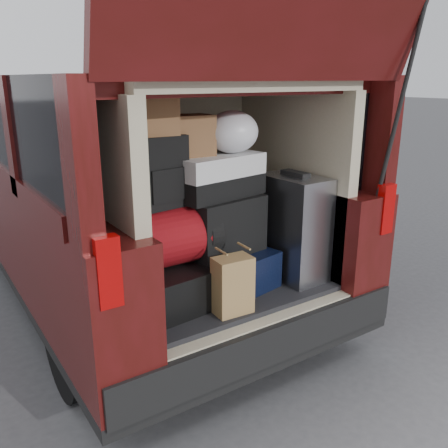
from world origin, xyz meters
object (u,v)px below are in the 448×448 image
Objects in this scene: navy_hardshell at (227,267)px; kraft_bag at (233,285)px; black_hardshell at (164,282)px; black_soft_case at (223,225)px; twotone_duffel at (216,176)px; silver_roller at (293,227)px; backpack at (160,172)px; red_duffel at (170,236)px.

navy_hardshell is 1.63× the size of kraft_bag.
navy_hardshell is at bearing -6.45° from black_hardshell.
kraft_bag is 0.68× the size of black_soft_case.
kraft_bag is at bearing -119.47° from twotone_duffel.
silver_roller is 1.40× the size of black_soft_case.
backpack is 0.37m from twotone_duffel.
black_soft_case is 0.86× the size of twotone_duffel.
black_soft_case is at bearing 0.54° from red_duffel.
kraft_bag is (-0.19, -0.32, 0.05)m from navy_hardshell.
black_hardshell is at bearing 168.48° from navy_hardshell.
twotone_duffel is at bearing 73.79° from kraft_bag.
kraft_bag is (0.24, -0.33, 0.04)m from black_hardshell.
silver_roller is at bearing -7.35° from red_duffel.
twotone_duffel is at bearing 7.22° from red_duffel.
kraft_bag is 0.71m from backpack.
red_duffel reaches higher than kraft_bag.
black_soft_case reaches higher than navy_hardshell.
red_duffel is 0.92× the size of twotone_duffel.
red_duffel is 0.44m from twotone_duffel.
red_duffel reaches higher than black_hardshell.
black_hardshell is at bearing 168.92° from black_soft_case.
twotone_duffel reaches higher than navy_hardshell.
twotone_duffel is at bearing -3.01° from black_hardshell.
backpack is at bearing 172.28° from twotone_duffel.
backpack is at bearing 168.02° from navy_hardshell.
kraft_bag is at bearing -130.48° from navy_hardshell.
navy_hardshell is 1.35× the size of backpack.
silver_roller is 1.30× the size of red_duffel.
black_soft_case is (-0.46, 0.11, 0.07)m from silver_roller.
kraft_bag is 0.43m from red_duffel.
backpack reaches higher than navy_hardshell.
black_hardshell is at bearing 169.70° from silver_roller.
silver_roller is at bearing -20.65° from black_soft_case.
black_hardshell is 0.88× the size of silver_roller.
silver_roller is 0.47m from black_soft_case.
twotone_duffel reaches higher than kraft_bag.
silver_roller is at bearing -14.16° from black_hardshell.
kraft_bag is 0.64m from twotone_duffel.
twotone_duffel reaches higher than silver_roller.
red_duffel is at bearing -54.84° from backpack.
navy_hardshell is 0.48m from silver_roller.
red_duffel is (-0.80, 0.10, 0.07)m from silver_roller.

